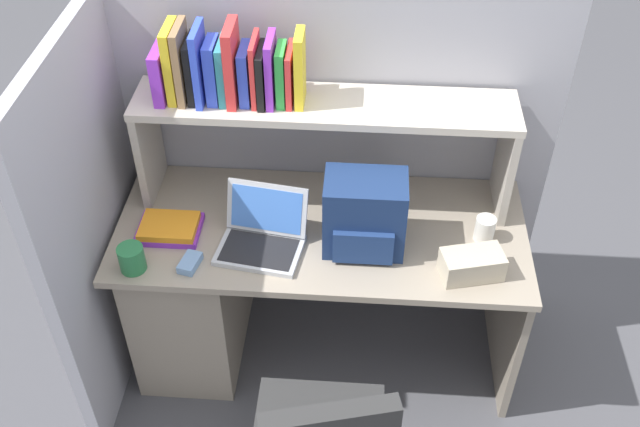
% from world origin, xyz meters
% --- Properties ---
extents(ground_plane, '(8.00, 8.00, 0.00)m').
position_xyz_m(ground_plane, '(0.00, 0.00, 0.00)').
color(ground_plane, '#4C4C51').
extents(desk, '(1.60, 0.70, 0.73)m').
position_xyz_m(desk, '(-0.39, 0.00, 0.40)').
color(desk, gray).
rests_on(desk, ground_plane).
extents(cubicle_partition_rear, '(1.84, 0.05, 1.55)m').
position_xyz_m(cubicle_partition_rear, '(0.00, 0.38, 0.78)').
color(cubicle_partition_rear, '#9E9EA8').
rests_on(cubicle_partition_rear, ground_plane).
extents(cubicle_partition_left, '(0.05, 1.06, 1.55)m').
position_xyz_m(cubicle_partition_left, '(-0.85, -0.05, 0.78)').
color(cubicle_partition_left, '#9E9EA8').
rests_on(cubicle_partition_left, ground_plane).
extents(overhead_hutch, '(1.44, 0.28, 0.45)m').
position_xyz_m(overhead_hutch, '(0.00, 0.20, 1.08)').
color(overhead_hutch, '#B3A99C').
rests_on(overhead_hutch, desk).
extents(reference_books_on_shelf, '(0.55, 0.19, 0.30)m').
position_xyz_m(reference_books_on_shelf, '(-0.36, 0.20, 1.31)').
color(reference_books_on_shelf, purple).
rests_on(reference_books_on_shelf, overhead_hutch).
extents(laptop, '(0.35, 0.31, 0.22)m').
position_xyz_m(laptop, '(-0.21, -0.11, 0.78)').
color(laptop, '#B7BABF').
rests_on(laptop, desk).
extents(backpack, '(0.30, 0.23, 0.31)m').
position_xyz_m(backpack, '(0.17, -0.08, 0.88)').
color(backpack, navy).
rests_on(backpack, desk).
extents(computer_mouse, '(0.08, 0.11, 0.03)m').
position_xyz_m(computer_mouse, '(-0.47, -0.24, 0.75)').
color(computer_mouse, '#7299C6').
rests_on(computer_mouse, desk).
extents(paper_cup, '(0.08, 0.08, 0.10)m').
position_xyz_m(paper_cup, '(0.62, -0.01, 0.78)').
color(paper_cup, white).
rests_on(paper_cup, desk).
extents(tissue_box, '(0.24, 0.17, 0.10)m').
position_xyz_m(tissue_box, '(0.56, -0.21, 0.78)').
color(tissue_box, '#BFB299').
rests_on(tissue_box, desk).
extents(snack_canister, '(0.10, 0.10, 0.10)m').
position_xyz_m(snack_canister, '(-0.67, -0.27, 0.78)').
color(snack_canister, '#26723F').
rests_on(snack_canister, desk).
extents(desk_book_stack, '(0.24, 0.19, 0.05)m').
position_xyz_m(desk_book_stack, '(-0.58, -0.07, 0.75)').
color(desk_book_stack, purple).
rests_on(desk_book_stack, desk).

